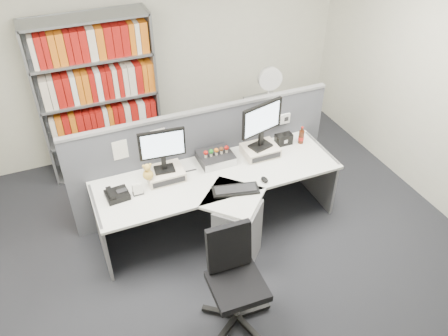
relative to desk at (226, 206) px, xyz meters
name	(u,v)px	position (x,y,z in m)	size (l,w,h in m)	color
ground	(249,276)	(0.00, -0.60, -0.46)	(5.50, 5.50, 0.00)	#28292F
room_shell	(256,125)	(0.00, -0.60, 1.33)	(5.04, 5.54, 2.72)	silver
partition	(204,158)	(0.00, 0.65, 0.19)	(3.00, 0.08, 1.27)	#50525B
desk	(226,206)	(0.00, 0.00, 0.00)	(2.60, 1.20, 0.72)	white
monitor_riser_left	(165,174)	(-0.53, 0.38, 0.31)	(0.38, 0.31, 0.10)	beige
monitor_riser_right	(260,150)	(0.57, 0.38, 0.31)	(0.38, 0.31, 0.10)	beige
monitor_left	(162,147)	(-0.53, 0.38, 0.65)	(0.47, 0.17, 0.48)	black
monitor_right	(262,122)	(0.57, 0.38, 0.68)	(0.51, 0.22, 0.53)	black
desktop_pc	(216,158)	(0.07, 0.45, 0.31)	(0.37, 0.33, 0.10)	black
figurines	(216,151)	(0.07, 0.43, 0.41)	(0.29, 0.05, 0.09)	beige
keyboard	(236,190)	(0.06, -0.10, 0.28)	(0.49, 0.28, 0.03)	black
mouse	(264,180)	(0.40, -0.07, 0.28)	(0.06, 0.10, 0.04)	black
desk_phone	(117,195)	(-1.06, 0.26, 0.30)	(0.23, 0.22, 0.09)	black
desk_calendar	(138,190)	(-0.85, 0.24, 0.32)	(0.10, 0.08, 0.12)	black
plush_toy	(148,173)	(-0.72, 0.30, 0.44)	(0.11, 0.11, 0.18)	gold
speaker	(284,139)	(0.91, 0.46, 0.33)	(0.19, 0.11, 0.13)	black
cola_bottle	(301,137)	(1.11, 0.40, 0.34)	(0.07, 0.07, 0.21)	#3F190A
shelving_unit	(99,100)	(-0.90, 1.85, 0.52)	(1.41, 0.40, 2.00)	gray
filing_cabinet	(267,126)	(1.20, 1.40, -0.11)	(0.45, 0.61, 0.70)	gray
desk_fan	(270,81)	(1.20, 1.40, 0.57)	(0.31, 0.18, 0.52)	white
office_chair	(234,276)	(-0.32, -0.93, 0.06)	(0.62, 0.64, 0.97)	silver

